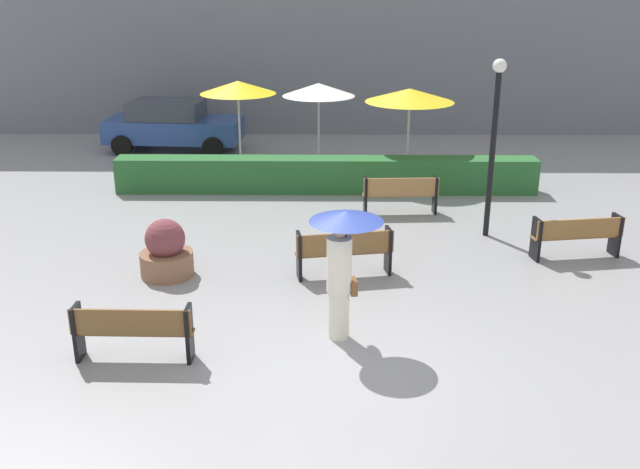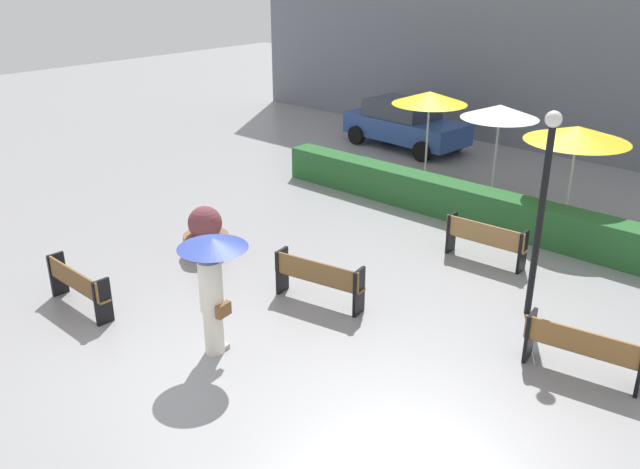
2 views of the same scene
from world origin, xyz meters
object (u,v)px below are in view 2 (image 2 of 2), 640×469
Objects in this scene: pedestrian_with_umbrella at (212,276)px; lamp_post at (543,194)px; planter_pot at (206,234)px; bench_near_left at (77,284)px; patio_umbrella_yellow at (430,98)px; bench_far_right at (584,348)px; parked_car at (405,123)px; patio_umbrella_white at (500,112)px; patio_umbrella_yellow_far at (577,134)px; bench_mid_center at (318,278)px; bench_back_row at (485,239)px.

pedestrian_with_umbrella is 5.70m from lamp_post.
lamp_post is at bearing 19.39° from planter_pot.
bench_near_left is 11.03m from patio_umbrella_yellow.
parked_car reaches higher than bench_far_right.
patio_umbrella_white is at bearing 124.40° from lamp_post.
lamp_post reaches higher than patio_umbrella_yellow_far.
pedestrian_with_umbrella is at bearing -74.92° from patio_umbrella_yellow.
bench_near_left is 11.18m from patio_umbrella_white.
bench_near_left is 0.85× the size of pedestrian_with_umbrella.
patio_umbrella_yellow is 0.58× the size of parked_car.
bench_mid_center is 4.70m from bench_far_right.
patio_umbrella_yellow_far reaches higher than parked_car.
pedestrian_with_umbrella reaches higher than bench_back_row.
lamp_post is at bearing -74.29° from patio_umbrella_yellow_far.
bench_near_left is 13.37m from parked_car.
patio_umbrella_white is (-0.57, 7.64, 1.76)m from bench_mid_center.
bench_back_row is 2.85m from lamp_post.
pedestrian_with_umbrella is 0.83× the size of patio_umbrella_white.
parked_car is (-4.66, 2.45, -1.48)m from patio_umbrella_white.
patio_umbrella_yellow_far is at bearing 78.01° from pedestrian_with_umbrella.
lamp_post is at bearing -39.95° from bench_back_row.
lamp_post is (-1.50, 1.30, 1.80)m from bench_far_right.
bench_mid_center is 1.01× the size of bench_far_right.
lamp_post reaches higher than parked_car.
bench_far_right is 7.95m from planter_pot.
bench_back_row is (4.49, 6.82, 0.02)m from bench_near_left.
bench_far_right is 1.04× the size of bench_near_left.
bench_far_right is at bearing 35.54° from pedestrian_with_umbrella.
bench_mid_center is 1.67× the size of planter_pot.
patio_umbrella_yellow reaches higher than pedestrian_with_umbrella.
lamp_post is 4.63m from patio_umbrella_yellow_far.
patio_umbrella_yellow is 1.02× the size of patio_umbrella_yellow_far.
patio_umbrella_white is 5.47m from parked_car.
patio_umbrella_white is at bearing 127.81° from bench_far_right.
pedestrian_with_umbrella reaches higher than bench_near_left.
planter_pot is at bearing -93.55° from patio_umbrella_yellow.
patio_umbrella_white reaches higher than bench_back_row.
planter_pot is 8.29m from patio_umbrella_white.
planter_pot is 0.25× the size of parked_car.
bench_back_row reaches higher than bench_far_right.
bench_back_row is at bearing 56.60° from bench_near_left.
bench_mid_center and bench_back_row have the same top height.
patio_umbrella_white is (-3.67, 5.36, -0.00)m from lamp_post.
bench_near_left is at bearing -80.87° from parked_car.
bench_mid_center is 7.86m from patio_umbrella_white.
bench_far_right is at bearing 27.93° from bench_near_left.
patio_umbrella_yellow is at bearing 136.00° from bench_back_row.
bench_mid_center is at bearing 87.84° from pedestrian_with_umbrella.
patio_umbrella_yellow is (0.48, 7.75, 1.87)m from planter_pot.
pedestrian_with_umbrella is 1.88× the size of planter_pot.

